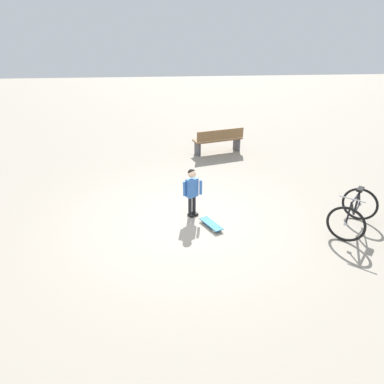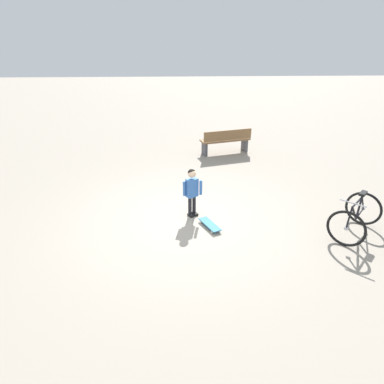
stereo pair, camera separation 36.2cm
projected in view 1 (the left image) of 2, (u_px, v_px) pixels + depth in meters
The scene contains 5 objects.
ground_plane at pixel (187, 221), 7.11m from camera, with size 50.00×50.00×0.00m, color #9E9384.
child_person at pixel (192, 187), 7.06m from camera, with size 0.41×0.26×1.06m.
skateboard at pixel (211, 224), 6.89m from camera, with size 0.43×0.63×0.07m.
bicycle_near at pixel (353, 212), 6.66m from camera, with size 1.25×1.27×0.85m.
street_bench at pixel (218, 140), 10.92m from camera, with size 1.66×0.85×0.80m.
Camera 1 is at (-0.50, -6.15, 3.60)m, focal length 31.80 mm.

